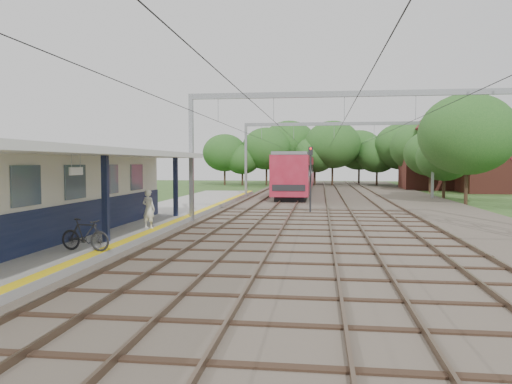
{
  "coord_description": "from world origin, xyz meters",
  "views": [
    {
      "loc": [
        2.0,
        -11.53,
        3.28
      ],
      "look_at": [
        -1.68,
        16.82,
        1.6
      ],
      "focal_mm": 35.0,
      "sensor_mm": 36.0,
      "label": 1
    }
  ],
  "objects_px": {
    "person": "(149,209)",
    "bicycle": "(85,235)",
    "train": "(299,171)",
    "signal_post": "(310,172)"
  },
  "relations": [
    {
      "from": "person",
      "to": "bicycle",
      "type": "xyz_separation_m",
      "value": [
        -0.14,
        -5.77,
        -0.33
      ]
    },
    {
      "from": "bicycle",
      "to": "train",
      "type": "relative_size",
      "value": 0.05
    },
    {
      "from": "bicycle",
      "to": "signal_post",
      "type": "xyz_separation_m",
      "value": [
        7.09,
        16.7,
        1.81
      ]
    },
    {
      "from": "person",
      "to": "train",
      "type": "relative_size",
      "value": 0.04
    },
    {
      "from": "signal_post",
      "to": "train",
      "type": "bearing_deg",
      "value": 95.05
    },
    {
      "from": "train",
      "to": "bicycle",
      "type": "bearing_deg",
      "value": -96.92
    },
    {
      "from": "train",
      "to": "signal_post",
      "type": "xyz_separation_m",
      "value": [
        1.85,
        -26.51,
        0.43
      ]
    },
    {
      "from": "person",
      "to": "signal_post",
      "type": "bearing_deg",
      "value": -103.44
    },
    {
      "from": "person",
      "to": "bicycle",
      "type": "distance_m",
      "value": 5.78
    },
    {
      "from": "signal_post",
      "to": "person",
      "type": "bearing_deg",
      "value": -121.4
    }
  ]
}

